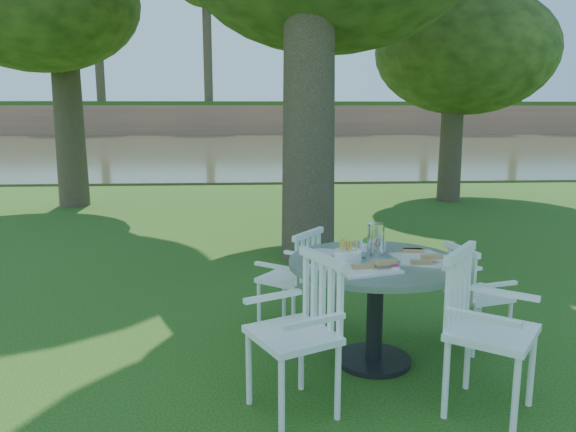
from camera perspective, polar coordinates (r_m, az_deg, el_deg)
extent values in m
plane|color=#183D0C|center=(5.49, 0.13, -9.14)|extent=(140.00, 140.00, 0.00)
cylinder|color=black|center=(4.40, 8.66, -14.23)|extent=(0.56, 0.56, 0.04)
cylinder|color=black|center=(4.25, 8.81, -9.64)|extent=(0.12, 0.12, 0.71)
cylinder|color=#5F6E5B|center=(4.14, 8.95, -4.76)|extent=(1.27, 1.27, 0.04)
cylinder|color=white|center=(4.78, 21.55, -10.41)|extent=(0.03, 0.03, 0.41)
cylinder|color=white|center=(5.04, 18.88, -9.13)|extent=(0.03, 0.03, 0.41)
cylinder|color=white|center=(4.59, 18.37, -11.11)|extent=(0.03, 0.03, 0.41)
cylinder|color=white|center=(4.86, 15.78, -9.71)|extent=(0.03, 0.03, 0.41)
cube|color=white|center=(4.74, 18.80, -7.56)|extent=(0.48, 0.50, 0.04)
cube|color=white|center=(4.58, 17.13, -5.61)|extent=(0.14, 0.41, 0.42)
cylinder|color=white|center=(5.14, -0.41, -7.98)|extent=(0.03, 0.03, 0.43)
cylinder|color=white|center=(4.84, -2.96, -9.20)|extent=(0.03, 0.03, 0.43)
cylinder|color=white|center=(4.97, 2.99, -8.67)|extent=(0.03, 0.03, 0.43)
cylinder|color=white|center=(4.66, 0.57, -10.00)|extent=(0.03, 0.03, 0.43)
cube|color=white|center=(4.82, 0.06, -6.29)|extent=(0.59, 0.60, 0.04)
cube|color=white|center=(4.67, 2.05, -4.28)|extent=(0.30, 0.38, 0.44)
cylinder|color=white|center=(3.72, -4.00, -15.17)|extent=(0.04, 0.04, 0.49)
cylinder|color=white|center=(3.38, -0.66, -18.01)|extent=(0.04, 0.04, 0.49)
cylinder|color=white|center=(3.88, 1.35, -13.97)|extent=(0.04, 0.04, 0.49)
cylinder|color=white|center=(3.56, 5.08, -16.46)|extent=(0.04, 0.04, 0.49)
cube|color=white|center=(3.52, 0.43, -11.98)|extent=(0.63, 0.65, 0.04)
cube|color=white|center=(3.54, 3.50, -7.90)|extent=(0.26, 0.47, 0.50)
cylinder|color=white|center=(3.60, 22.10, -16.78)|extent=(0.04, 0.04, 0.50)
cylinder|color=white|center=(4.00, 23.49, -14.04)|extent=(0.04, 0.04, 0.50)
cylinder|color=white|center=(3.68, 15.74, -15.70)|extent=(0.04, 0.04, 0.50)
cylinder|color=white|center=(4.07, 17.79, -13.16)|extent=(0.04, 0.04, 0.50)
cube|color=white|center=(3.72, 20.06, -11.05)|extent=(0.69, 0.69, 0.04)
cube|color=white|center=(3.70, 16.92, -7.14)|extent=(0.35, 0.44, 0.51)
cube|color=white|center=(3.85, 8.12, -5.50)|extent=(0.48, 0.37, 0.02)
cube|color=white|center=(4.12, 13.85, -4.64)|extent=(0.39, 0.31, 0.01)
cube|color=white|center=(4.31, 12.83, -3.90)|extent=(0.40, 0.29, 0.01)
cylinder|color=white|center=(3.96, 3.90, -4.96)|extent=(0.26, 0.26, 0.01)
cylinder|color=white|center=(4.29, 3.57, -3.74)|extent=(0.23, 0.23, 0.01)
cylinder|color=white|center=(4.09, 6.10, -4.02)|extent=(0.20, 0.20, 0.08)
cylinder|color=white|center=(4.43, 8.62, -3.02)|extent=(0.20, 0.20, 0.07)
cylinder|color=silver|center=(4.24, 8.90, -2.39)|extent=(0.12, 0.12, 0.25)
cylinder|color=white|center=(4.28, 9.33, -2.61)|extent=(0.07, 0.07, 0.20)
cylinder|color=white|center=(4.18, 7.56, -3.58)|extent=(0.06, 0.06, 0.10)
cylinder|color=white|center=(4.06, 6.34, -3.97)|extent=(0.06, 0.06, 0.10)
cylinder|color=white|center=(3.91, 10.83, -5.23)|extent=(0.06, 0.06, 0.03)
cylinder|color=white|center=(3.99, 15.80, -5.12)|extent=(0.07, 0.07, 0.03)
cylinder|color=white|center=(4.22, 15.38, -4.22)|extent=(0.07, 0.07, 0.03)
cylinder|color=white|center=(3.91, 2.03, -5.00)|extent=(0.07, 0.07, 0.03)
ellipsoid|color=#213410|center=(11.96, -22.07, 19.06)|extent=(4.01, 4.01, 2.80)
ellipsoid|color=#213410|center=(12.20, 16.69, 15.78)|extent=(3.24, 3.24, 2.27)
cube|color=#3A3C23|center=(28.22, -2.88, 6.91)|extent=(100.00, 28.00, 0.12)
cube|color=#996047|center=(43.66, -3.15, 9.70)|extent=(100.00, 3.00, 2.20)
cube|color=#183D0C|center=(51.16, -3.23, 11.24)|extent=(100.00, 18.00, 0.30)
cylinder|color=black|center=(47.87, -19.89, 18.32)|extent=(0.70, 0.70, 13.00)
cylinder|color=black|center=(46.31, -8.52, 19.09)|extent=(0.70, 0.70, 13.00)
cylinder|color=black|center=(46.47, 3.27, 19.16)|extent=(0.70, 0.70, 13.00)
cylinder|color=black|center=(48.34, 14.51, 18.52)|extent=(0.70, 0.70, 13.00)
cylinder|color=black|center=(51.73, 24.50, 17.39)|extent=(0.70, 0.70, 13.00)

